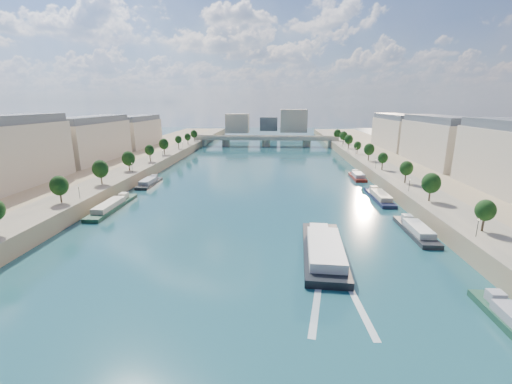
# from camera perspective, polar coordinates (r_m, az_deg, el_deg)

# --- Properties ---
(ground) EXTENTS (700.00, 700.00, 0.00)m
(ground) POSITION_cam_1_polar(r_m,az_deg,el_deg) (133.12, -0.18, -0.03)
(ground) COLOR #0C2E38
(ground) RESTS_ON ground
(quay_left) EXTENTS (44.00, 520.00, 5.00)m
(quay_left) POSITION_cam_1_polar(r_m,az_deg,el_deg) (154.55, -27.90, 1.27)
(quay_left) COLOR #9E8460
(quay_left) RESTS_ON ground
(quay_right) EXTENTS (44.00, 520.00, 5.00)m
(quay_right) POSITION_cam_1_polar(r_m,az_deg,el_deg) (146.96, 29.10, 0.50)
(quay_right) COLOR #9E8460
(quay_right) RESTS_ON ground
(pave_left) EXTENTS (14.00, 520.00, 0.10)m
(pave_left) POSITION_cam_1_polar(r_m,az_deg,el_deg) (146.83, -23.00, 2.21)
(pave_left) COLOR gray
(pave_left) RESTS_ON quay_left
(pave_right) EXTENTS (14.00, 520.00, 0.10)m
(pave_right) POSITION_cam_1_polar(r_m,az_deg,el_deg) (140.52, 23.71, 1.62)
(pave_right) COLOR gray
(pave_right) RESTS_ON quay_right
(trees_left) EXTENTS (4.80, 268.80, 8.26)m
(trees_left) POSITION_cam_1_polar(r_m,az_deg,el_deg) (146.75, -22.17, 4.45)
(trees_left) COLOR #382B1E
(trees_left) RESTS_ON ground
(trees_right) EXTENTS (4.80, 268.80, 8.26)m
(trees_right) POSITION_cam_1_polar(r_m,az_deg,el_deg) (148.12, 21.90, 4.56)
(trees_right) COLOR #382B1E
(trees_right) RESTS_ON ground
(lamps_left) EXTENTS (0.36, 200.36, 4.28)m
(lamps_left) POSITION_cam_1_polar(r_m,az_deg,el_deg) (135.55, -23.23, 2.41)
(lamps_left) COLOR black
(lamps_left) RESTS_ON ground
(lamps_right) EXTENTS (0.36, 200.36, 4.28)m
(lamps_right) POSITION_cam_1_polar(r_m,az_deg,el_deg) (143.13, 21.46, 3.18)
(lamps_right) COLOR black
(lamps_right) RESTS_ON ground
(buildings_left) EXTENTS (16.00, 226.00, 23.20)m
(buildings_left) POSITION_cam_1_polar(r_m,az_deg,el_deg) (169.35, -30.20, 6.84)
(buildings_left) COLOR beige
(buildings_left) RESTS_ON ground
(buildings_right) EXTENTS (16.00, 226.00, 23.20)m
(buildings_right) POSITION_cam_1_polar(r_m,az_deg,el_deg) (161.17, 32.10, 6.28)
(buildings_right) COLOR beige
(buildings_right) RESTS_ON ground
(skyline) EXTENTS (79.00, 42.00, 22.00)m
(skyline) POSITION_cam_1_polar(r_m,az_deg,el_deg) (348.56, 2.62, 11.57)
(skyline) COLOR beige
(skyline) RESTS_ON ground
(bridge) EXTENTS (112.00, 12.00, 8.15)m
(bridge) POSITION_cam_1_polar(r_m,az_deg,el_deg) (273.65, 1.69, 8.69)
(bridge) COLOR #C1B79E
(bridge) RESTS_ON ground
(tour_barge) EXTENTS (11.03, 32.23, 4.30)m
(tour_barge) POSITION_cam_1_polar(r_m,az_deg,el_deg) (80.78, 11.23, -9.43)
(tour_barge) COLOR black
(tour_barge) RESTS_ON ground
(wake) EXTENTS (10.75, 26.03, 0.04)m
(wake) POSITION_cam_1_polar(r_m,az_deg,el_deg) (66.87, 13.09, -16.18)
(wake) COLOR silver
(wake) RESTS_ON ground
(moored_barges_left) EXTENTS (5.00, 153.65, 3.60)m
(moored_barges_left) POSITION_cam_1_polar(r_m,az_deg,el_deg) (95.94, -31.10, -7.68)
(moored_barges_left) COLOR #182235
(moored_barges_left) RESTS_ON ground
(moored_barges_right) EXTENTS (5.00, 163.18, 3.60)m
(moored_barges_right) POSITION_cam_1_polar(r_m,az_deg,el_deg) (97.21, 26.03, -6.74)
(moored_barges_right) COLOR black
(moored_barges_right) RESTS_ON ground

